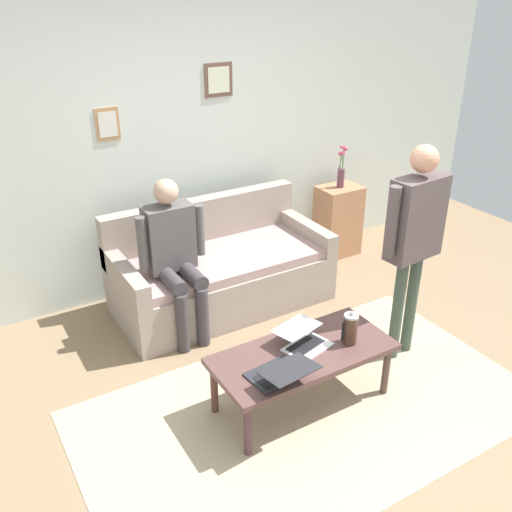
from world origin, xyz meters
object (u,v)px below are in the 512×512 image
object	(u,v)px
coffee_table	(303,357)
person_standing	(415,228)
laptop_left	(280,373)
person_seated	(174,251)
side_shelf	(338,221)
couch	(220,271)
flower_vase	(341,171)
french_press	(350,329)
laptop_center	(303,340)

from	to	relation	value
coffee_table	person_standing	size ratio (longest dim) A/B	0.74
laptop_left	person_seated	xyz separation A→B (m)	(0.07, -1.40, 0.26)
coffee_table	side_shelf	size ratio (longest dim) A/B	1.67
couch	flower_vase	size ratio (longest dim) A/B	4.38
french_press	flower_vase	xyz separation A→B (m)	(-1.34, -1.81, 0.36)
couch	coffee_table	xyz separation A→B (m)	(0.14, 1.46, 0.07)
couch	side_shelf	world-z (taller)	couch
couch	person_seated	xyz separation A→B (m)	(0.50, 0.23, 0.42)
laptop_left	side_shelf	bearing A→B (deg)	-135.72
couch	flower_vase	xyz separation A→B (m)	(-1.51, -0.27, 0.59)
couch	flower_vase	bearing A→B (deg)	-169.88
laptop_left	person_standing	world-z (taller)	person_standing
laptop_left	person_seated	world-z (taller)	person_seated
flower_vase	person_seated	bearing A→B (deg)	13.84
french_press	side_shelf	size ratio (longest dim) A/B	0.34
flower_vase	person_seated	distance (m)	2.08
laptop_center	french_press	world-z (taller)	french_press
side_shelf	person_standing	world-z (taller)	person_standing
couch	person_standing	bearing A→B (deg)	121.07
side_shelf	flower_vase	size ratio (longest dim) A/B	1.74
person_standing	person_seated	size ratio (longest dim) A/B	1.29
french_press	laptop_center	bearing A→B (deg)	-24.89
couch	coffee_table	world-z (taller)	couch
coffee_table	french_press	size ratio (longest dim) A/B	4.92
couch	french_press	size ratio (longest dim) A/B	7.41
coffee_table	french_press	distance (m)	0.36
laptop_left	person_standing	size ratio (longest dim) A/B	0.24
laptop_left	person_seated	bearing A→B (deg)	-87.11
laptop_left	flower_vase	distance (m)	2.75
laptop_left	coffee_table	bearing A→B (deg)	-150.65
side_shelf	person_seated	xyz separation A→B (m)	(2.01, 0.50, 0.36)
coffee_table	person_standing	bearing A→B (deg)	-175.35
person_standing	couch	bearing A→B (deg)	-58.93
person_standing	person_seated	xyz separation A→B (m)	(1.33, -1.16, -0.33)
coffee_table	flower_vase	xyz separation A→B (m)	(-1.66, -1.73, 0.52)
flower_vase	couch	bearing A→B (deg)	10.12
coffee_table	person_seated	distance (m)	1.34
laptop_center	side_shelf	size ratio (longest dim) A/B	0.51
couch	french_press	xyz separation A→B (m)	(-0.18, 1.54, 0.23)
french_press	person_seated	size ratio (longest dim) A/B	0.19
coffee_table	laptop_left	bearing A→B (deg)	29.35
laptop_center	french_press	distance (m)	0.32
couch	side_shelf	distance (m)	1.54
coffee_table	side_shelf	distance (m)	2.40
coffee_table	laptop_left	world-z (taller)	laptop_left
french_press	person_seated	distance (m)	1.49
couch	laptop_center	xyz separation A→B (m)	(0.11, 1.41, 0.16)
french_press	person_standing	bearing A→B (deg)	-166.50
couch	person_standing	xyz separation A→B (m)	(-0.83, 1.38, 0.75)
couch	person_seated	size ratio (longest dim) A/B	1.43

